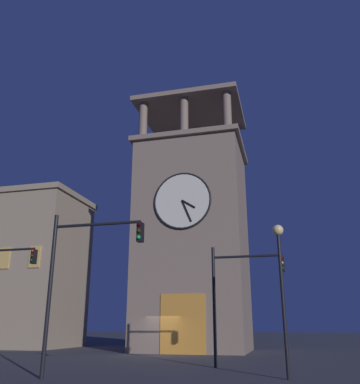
# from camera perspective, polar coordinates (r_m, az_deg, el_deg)

# --- Properties ---
(ground_plane) EXTENTS (200.00, 200.00, 0.00)m
(ground_plane) POSITION_cam_1_polar(r_m,az_deg,el_deg) (29.30, -3.11, -21.51)
(ground_plane) COLOR #424247
(clocktower) EXTENTS (8.92, 7.88, 23.02)m
(clocktower) POSITION_cam_1_polar(r_m,az_deg,el_deg) (34.19, 1.82, -6.26)
(clocktower) COLOR gray
(clocktower) RESTS_ON ground_plane
(adjacent_wing_building) EXTENTS (15.05, 7.91, 13.84)m
(adjacent_wing_building) POSITION_cam_1_polar(r_m,az_deg,el_deg) (43.55, -23.21, -9.77)
(adjacent_wing_building) COLOR gray
(adjacent_wing_building) RESTS_ON ground_plane
(traffic_signal_near) EXTENTS (3.54, 0.41, 5.64)m
(traffic_signal_near) POSITION_cam_1_polar(r_m,az_deg,el_deg) (20.84, 7.81, -12.64)
(traffic_signal_near) COLOR black
(traffic_signal_near) RESTS_ON ground_plane
(traffic_signal_mid) EXTENTS (3.86, 0.41, 6.20)m
(traffic_signal_mid) POSITION_cam_1_polar(r_m,az_deg,el_deg) (16.86, -13.70, -9.79)
(traffic_signal_mid) COLOR black
(traffic_signal_mid) RESTS_ON ground_plane
(street_lamp) EXTENTS (0.44, 0.44, 5.76)m
(street_lamp) POSITION_cam_1_polar(r_m,az_deg,el_deg) (16.98, 13.68, -10.34)
(street_lamp) COLOR black
(street_lamp) RESTS_ON ground_plane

